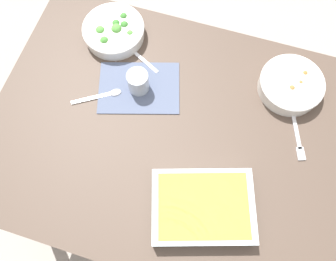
{
  "coord_description": "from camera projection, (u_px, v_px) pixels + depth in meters",
  "views": [
    {
      "loc": [
        0.11,
        -0.37,
        1.78
      ],
      "look_at": [
        0.0,
        0.0,
        0.74
      ],
      "focal_mm": 35.62,
      "sensor_mm": 36.0,
      "label": 1
    }
  ],
  "objects": [
    {
      "name": "drink_cup",
      "position": [
        138.0,
        83.0,
        1.13
      ],
      "size": [
        0.07,
        0.07,
        0.08
      ],
      "color": "#B2BCC6",
      "rests_on": "dining_table"
    },
    {
      "name": "spoon_by_stew",
      "position": [
        290.0,
        100.0,
        1.14
      ],
      "size": [
        0.08,
        0.17,
        0.01
      ],
      "color": "silver",
      "rests_on": "dining_table"
    },
    {
      "name": "stew_bowl",
      "position": [
        291.0,
        85.0,
        1.13
      ],
      "size": [
        0.22,
        0.22,
        0.06
      ],
      "color": "silver",
      "rests_on": "dining_table"
    },
    {
      "name": "spoon_by_broccoli",
      "position": [
        135.0,
        53.0,
        1.21
      ],
      "size": [
        0.16,
        0.1,
        0.01
      ],
      "color": "silver",
      "rests_on": "dining_table"
    },
    {
      "name": "placemat",
      "position": [
        139.0,
        88.0,
        1.16
      ],
      "size": [
        0.33,
        0.27,
        0.0
      ],
      "primitive_type": "cube",
      "rotation": [
        0.0,
        0.0,
        0.29
      ],
      "color": "#4C5670",
      "rests_on": "dining_table"
    },
    {
      "name": "spoon_spare",
      "position": [
        104.0,
        95.0,
        1.15
      ],
      "size": [
        0.16,
        0.11,
        0.01
      ],
      "color": "silver",
      "rests_on": "dining_table"
    },
    {
      "name": "ground_plane",
      "position": [
        168.0,
        178.0,
        1.8
      ],
      "size": [
        6.0,
        6.0,
        0.0
      ],
      "primitive_type": "plane",
      "color": "#9E9389"
    },
    {
      "name": "fork_on_table",
      "position": [
        298.0,
        138.0,
        1.09
      ],
      "size": [
        0.08,
        0.17,
        0.01
      ],
      "color": "silver",
      "rests_on": "dining_table"
    },
    {
      "name": "dining_table",
      "position": [
        168.0,
        139.0,
        1.19
      ],
      "size": [
        1.2,
        0.9,
        0.74
      ],
      "color": "#4C3D33",
      "rests_on": "ground_plane"
    },
    {
      "name": "broccoli_bowl",
      "position": [
        114.0,
        31.0,
        1.21
      ],
      "size": [
        0.23,
        0.23,
        0.07
      ],
      "color": "silver",
      "rests_on": "dining_table"
    },
    {
      "name": "baking_dish",
      "position": [
        203.0,
        207.0,
        0.99
      ],
      "size": [
        0.35,
        0.3,
        0.06
      ],
      "color": "silver",
      "rests_on": "dining_table"
    }
  ]
}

